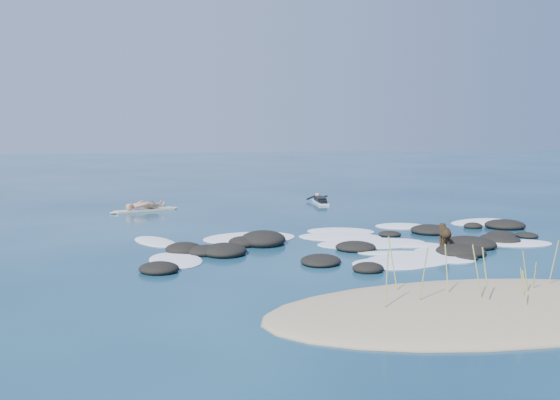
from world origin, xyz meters
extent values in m
plane|color=#0A2642|center=(0.00, 0.00, 0.00)|extent=(160.00, 160.00, 0.00)
ellipsoid|color=#9E8966|center=(0.00, -8.20, 0.00)|extent=(9.00, 4.40, 0.60)
cylinder|color=#8F9E4C|center=(-0.19, -8.28, 0.73)|extent=(0.20, 0.19, 1.21)
cylinder|color=#8F9E4C|center=(-2.11, -8.33, 0.73)|extent=(0.16, 0.21, 1.21)
cylinder|color=#8F9E4C|center=(2.13, -7.44, 0.66)|extent=(0.20, 0.07, 1.07)
cylinder|color=#8F9E4C|center=(0.99, -8.12, 0.64)|extent=(0.26, 0.09, 1.02)
cylinder|color=#8F9E4C|center=(-1.31, -8.20, 0.73)|extent=(0.15, 0.14, 1.21)
cylinder|color=#8F9E4C|center=(-0.54, -7.71, 0.69)|extent=(0.07, 0.32, 1.11)
cylinder|color=#8F9E4C|center=(0.44, -8.91, 0.53)|extent=(0.04, 0.25, 0.79)
cylinder|color=#8F9E4C|center=(0.77, -8.35, 0.49)|extent=(0.13, 0.06, 0.73)
cylinder|color=#8F9E4C|center=(-1.46, -7.13, 0.74)|extent=(0.16, 0.30, 1.22)
cylinder|color=#8F9E4C|center=(1.36, -7.88, 0.49)|extent=(0.09, 0.19, 0.73)
cylinder|color=#8F9E4C|center=(-0.11, -8.45, 0.72)|extent=(0.11, 0.24, 1.18)
ellipsoid|color=black|center=(-5.30, -0.87, 0.09)|extent=(1.22, 1.27, 0.38)
ellipsoid|color=black|center=(-0.28, -1.69, 0.08)|extent=(1.29, 1.25, 0.33)
ellipsoid|color=black|center=(-2.89, 0.00, 0.08)|extent=(1.06, 1.02, 0.31)
ellipsoid|color=black|center=(-3.42, -0.18, 0.09)|extent=(1.02, 1.21, 0.36)
ellipsoid|color=black|center=(-2.76, -0.04, 0.13)|extent=(1.84, 2.10, 0.53)
ellipsoid|color=black|center=(-0.96, -4.45, 0.08)|extent=(0.94, 0.89, 0.31)
ellipsoid|color=black|center=(3.32, 0.65, 0.09)|extent=(1.89, 1.94, 0.36)
ellipsoid|color=black|center=(2.43, -3.02, 0.09)|extent=(1.91, 1.94, 0.36)
ellipsoid|color=black|center=(5.33, 1.26, 0.07)|extent=(0.80, 0.71, 0.28)
ellipsoid|color=black|center=(5.18, -0.79, 0.07)|extent=(1.18, 1.28, 0.30)
ellipsoid|color=black|center=(3.34, -1.97, 0.10)|extent=(1.85, 2.03, 0.39)
ellipsoid|color=black|center=(6.49, 1.04, 0.10)|extent=(1.74, 1.68, 0.40)
ellipsoid|color=black|center=(-6.11, -3.28, 0.08)|extent=(1.34, 1.37, 0.32)
ellipsoid|color=black|center=(2.22, -3.72, 0.05)|extent=(0.78, 0.77, 0.20)
ellipsoid|color=black|center=(-4.69, -1.28, 0.08)|extent=(1.10, 1.04, 0.34)
ellipsoid|color=black|center=(-4.18, -1.43, 0.10)|extent=(1.57, 1.75, 0.40)
ellipsoid|color=black|center=(1.70, 0.39, 0.06)|extent=(0.95, 0.90, 0.22)
ellipsoid|color=black|center=(6.06, -0.88, 0.05)|extent=(0.77, 0.86, 0.21)
ellipsoid|color=black|center=(-1.85, -3.27, 0.07)|extent=(1.53, 1.66, 0.29)
ellipsoid|color=black|center=(4.71, -1.42, 0.07)|extent=(1.47, 1.64, 0.30)
ellipsoid|color=white|center=(2.18, -2.60, 0.01)|extent=(1.97, 1.65, 0.12)
ellipsoid|color=white|center=(-5.61, -1.99, 0.01)|extent=(1.71, 2.42, 0.12)
ellipsoid|color=white|center=(-6.07, 1.02, 0.01)|extent=(1.79, 2.55, 0.12)
ellipsoid|color=white|center=(2.92, 2.20, 0.01)|extent=(2.08, 1.72, 0.12)
ellipsoid|color=white|center=(0.56, -0.88, 0.01)|extent=(3.59, 1.92, 0.12)
ellipsoid|color=white|center=(0.37, 1.58, 0.01)|extent=(2.76, 2.27, 0.12)
ellipsoid|color=white|center=(-2.99, 1.02, 0.01)|extent=(3.47, 2.76, 0.12)
ellipsoid|color=white|center=(-0.02, 0.50, 0.01)|extent=(3.16, 2.48, 0.12)
ellipsoid|color=white|center=(1.83, -3.76, 0.01)|extent=(1.27, 0.98, 0.12)
ellipsoid|color=white|center=(-0.02, -3.79, 0.01)|extent=(2.32, 1.78, 0.12)
ellipsoid|color=white|center=(1.45, -1.29, 0.01)|extent=(2.70, 1.72, 0.12)
ellipsoid|color=white|center=(0.70, -3.45, 0.01)|extent=(3.75, 2.91, 0.12)
ellipsoid|color=white|center=(6.33, 2.50, 0.01)|extent=(3.13, 2.38, 0.12)
ellipsoid|color=white|center=(5.06, -1.89, 0.01)|extent=(2.33, 1.59, 0.12)
ellipsoid|color=white|center=(1.27, -2.78, 0.01)|extent=(3.66, 1.92, 0.12)
ellipsoid|color=white|center=(2.31, -2.18, 0.01)|extent=(1.10, 0.90, 0.12)
cube|color=beige|center=(-6.24, 8.79, 0.05)|extent=(2.66, 1.54, 0.09)
ellipsoid|color=beige|center=(-5.01, 9.31, 0.05)|extent=(0.61, 0.48, 0.10)
ellipsoid|color=beige|center=(-7.46, 8.28, 0.05)|extent=(0.61, 0.48, 0.10)
imported|color=tan|center=(-6.24, 8.79, 0.96)|extent=(0.62, 0.74, 1.73)
cube|color=white|center=(2.16, 9.96, 0.05)|extent=(0.74, 2.22, 0.08)
ellipsoid|color=white|center=(2.28, 11.04, 0.05)|extent=(0.31, 0.50, 0.08)
cube|color=black|center=(2.16, 9.96, 0.20)|extent=(0.54, 1.37, 0.22)
sphere|color=tan|center=(2.24, 10.73, 0.32)|extent=(0.25, 0.25, 0.23)
cylinder|color=black|center=(1.98, 10.91, 0.19)|extent=(0.55, 0.24, 0.25)
cylinder|color=black|center=(2.53, 10.84, 0.19)|extent=(0.52, 0.35, 0.25)
cube|color=black|center=(2.07, 9.22, 0.16)|extent=(0.40, 0.58, 0.14)
cylinder|color=black|center=(2.31, -2.28, 0.52)|extent=(0.48, 0.67, 0.30)
sphere|color=black|center=(2.40, -2.02, 0.52)|extent=(0.39, 0.39, 0.31)
sphere|color=black|center=(2.22, -2.54, 0.52)|extent=(0.36, 0.36, 0.28)
sphere|color=black|center=(2.45, -1.85, 0.62)|extent=(0.28, 0.28, 0.22)
cone|color=black|center=(2.50, -1.72, 0.61)|extent=(0.15, 0.17, 0.12)
cone|color=black|center=(2.39, -1.84, 0.71)|extent=(0.12, 0.10, 0.11)
cone|color=black|center=(2.50, -1.88, 0.71)|extent=(0.12, 0.10, 0.11)
cylinder|color=black|center=(2.30, -2.05, 0.20)|extent=(0.09, 0.09, 0.40)
cylinder|color=black|center=(2.45, -2.10, 0.20)|extent=(0.09, 0.09, 0.40)
cylinder|color=black|center=(2.17, -2.45, 0.20)|extent=(0.09, 0.09, 0.40)
cylinder|color=black|center=(2.31, -2.50, 0.20)|extent=(0.09, 0.09, 0.40)
cylinder|color=black|center=(2.18, -2.67, 0.57)|extent=(0.14, 0.29, 0.17)
camera|label=1|loc=(-6.68, -18.99, 3.56)|focal=40.00mm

